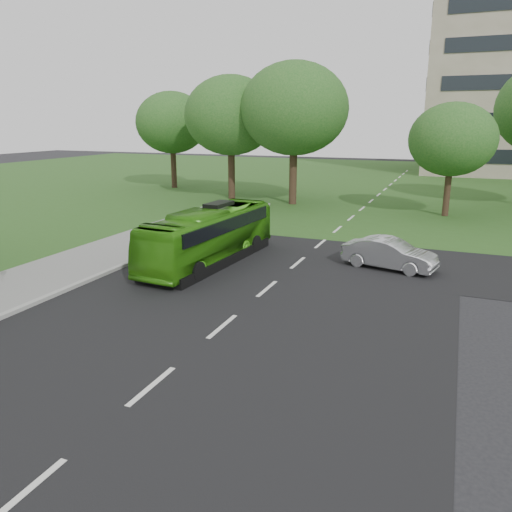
# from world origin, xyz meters

# --- Properties ---
(ground) EXTENTS (160.00, 160.00, 0.00)m
(ground) POSITION_xyz_m (0.00, 0.00, 0.00)
(ground) COLOR black
(ground) RESTS_ON ground
(street_surfaces) EXTENTS (120.00, 120.00, 0.15)m
(street_surfaces) POSITION_xyz_m (-0.38, 22.75, 0.03)
(street_surfaces) COLOR black
(street_surfaces) RESTS_ON ground
(tree_park_a) EXTENTS (7.54, 7.54, 10.01)m
(tree_park_a) POSITION_xyz_m (-11.23, 27.07, 6.79)
(tree_park_a) COLOR black
(tree_park_a) RESTS_ON ground
(tree_park_b) EXTENTS (8.20, 8.20, 10.76)m
(tree_park_b) POSITION_xyz_m (-5.54, 26.22, 7.25)
(tree_park_b) COLOR black
(tree_park_b) RESTS_ON ground
(tree_park_c) EXTENTS (5.73, 5.73, 7.62)m
(tree_park_c) POSITION_xyz_m (5.86, 25.31, 5.17)
(tree_park_c) COLOR black
(tree_park_c) RESTS_ON ground
(tree_park_f) EXTENTS (6.86, 6.86, 9.16)m
(tree_park_f) POSITION_xyz_m (-19.54, 31.53, 6.23)
(tree_park_f) COLOR black
(tree_park_f) RESTS_ON ground
(bus) EXTENTS (2.72, 9.10, 2.50)m
(bus) POSITION_xyz_m (-3.84, 8.64, 1.25)
(bus) COLOR #368D13
(bus) RESTS_ON ground
(sedan) EXTENTS (4.30, 2.29, 1.35)m
(sedan) POSITION_xyz_m (4.00, 10.71, 0.67)
(sedan) COLOR silver
(sedan) RESTS_ON ground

